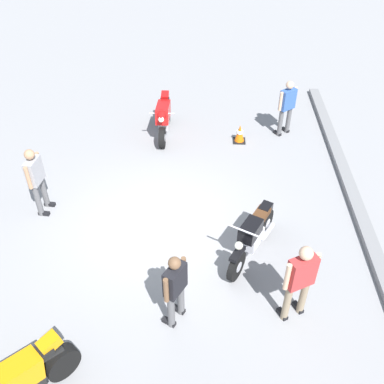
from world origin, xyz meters
name	(u,v)px	position (x,y,z in m)	size (l,w,h in m)	color
ground_plane	(161,227)	(0.00, 0.00, 0.00)	(40.00, 40.00, 0.00)	gray
curb_edge	(366,231)	(0.00, 4.60, 0.07)	(14.00, 0.30, 0.15)	gray
motorcycle_black_cruiser	(253,236)	(0.72, 1.99, 0.52)	(1.91, 1.08, 1.09)	black
motorcycle_red_sportbike	(164,117)	(-3.99, -0.32, 0.59)	(1.95, 0.70, 1.14)	black
motorcycle_orange_sportbike	(18,383)	(4.05, -1.69, 0.59)	(1.59, 1.44, 1.14)	black
person_in_red_shirt	(300,278)	(2.22, 2.67, 1.03)	(0.48, 0.64, 1.78)	gray
person_in_black_shirt	(175,286)	(2.41, 0.53, 0.92)	(0.60, 0.47, 1.62)	#59595B
person_in_gray_shirt	(36,177)	(-0.46, -2.83, 0.97)	(0.66, 0.35, 1.70)	#59595B
person_in_blue_shirt	(287,105)	(-4.22, 3.22, 0.96)	(0.52, 0.57, 1.68)	#59595B
traffic_cone	(240,134)	(-3.72, 1.90, 0.26)	(0.36, 0.36, 0.53)	black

